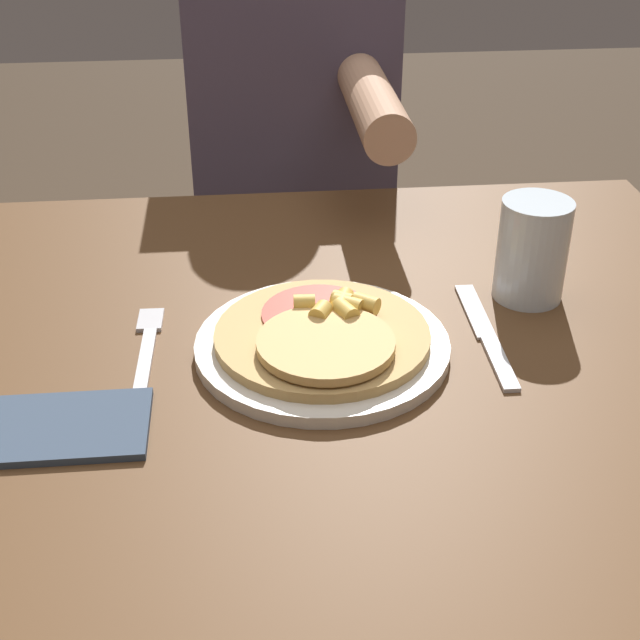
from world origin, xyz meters
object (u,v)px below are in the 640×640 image
object	(u,v)px
dining_table	(321,425)
pizza	(322,334)
knife	(487,336)
plate	(320,346)
fork	(147,344)
person_diner	(294,167)
drinking_glass	(532,250)

from	to	relation	value
dining_table	pizza	xyz separation A→B (m)	(-0.00, -0.02, 0.14)
knife	plate	bearing A→B (deg)	-176.66
plate	fork	world-z (taller)	plate
pizza	person_diner	bearing A→B (deg)	88.66
dining_table	plate	xyz separation A→B (m)	(-0.00, -0.02, 0.12)
plate	person_diner	bearing A→B (deg)	88.49
dining_table	pizza	bearing A→B (deg)	-91.15
dining_table	drinking_glass	bearing A→B (deg)	17.79
dining_table	drinking_glass	distance (m)	0.32
fork	drinking_glass	distance (m)	0.46
dining_table	plate	world-z (taller)	plate
pizza	knife	size ratio (longest dim) A/B	1.06
dining_table	fork	bearing A→B (deg)	176.61
fork	plate	bearing A→B (deg)	-8.65
person_diner	dining_table	bearing A→B (deg)	-91.34
pizza	person_diner	xyz separation A→B (m)	(0.02, 0.69, -0.08)
fork	knife	bearing A→B (deg)	-2.69
fork	person_diner	distance (m)	0.69
dining_table	fork	size ratio (longest dim) A/B	5.93
drinking_glass	person_diner	world-z (taller)	person_diner
dining_table	fork	xyz separation A→B (m)	(-0.19, 0.01, 0.12)
drinking_glass	person_diner	bearing A→B (deg)	112.45
drinking_glass	dining_table	bearing A→B (deg)	-162.21
fork	drinking_glass	bearing A→B (deg)	9.05
dining_table	knife	distance (m)	0.22
dining_table	pizza	world-z (taller)	pizza
fork	drinking_glass	world-z (taller)	drinking_glass
drinking_glass	person_diner	size ratio (longest dim) A/B	0.11
fork	drinking_glass	xyz separation A→B (m)	(0.45, 0.07, 0.06)
knife	dining_table	bearing A→B (deg)	178.04
plate	drinking_glass	bearing A→B (deg)	21.03
plate	pizza	distance (m)	0.02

